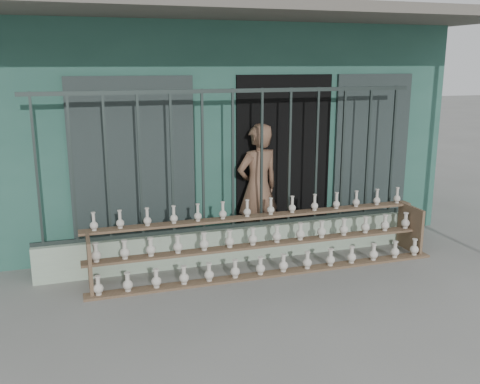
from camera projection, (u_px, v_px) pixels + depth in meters
name	position (u px, v px, depth m)	size (l,w,h in m)	color
ground	(268.00, 300.00, 5.92)	(60.00, 60.00, 0.00)	slate
workshop_building	(184.00, 117.00, 9.45)	(7.40, 6.60, 3.21)	#29584A
parapet_wall	(233.00, 244.00, 7.07)	(5.00, 0.20, 0.45)	#A0B79D
security_fence	(233.00, 160.00, 6.80)	(5.00, 0.04, 1.80)	#283330
shelf_rack	(265.00, 241.00, 6.74)	(4.50, 0.68, 0.85)	brown
elderly_woman	(258.00, 188.00, 7.32)	(0.65, 0.42, 1.77)	brown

